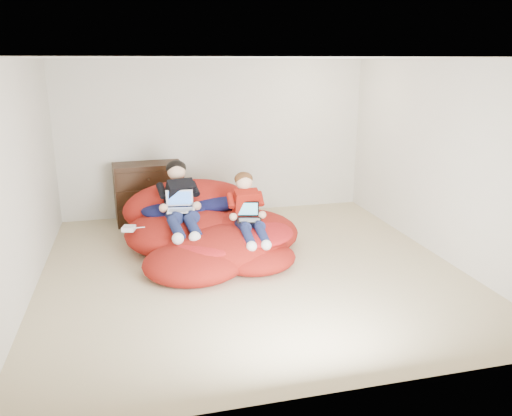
{
  "coord_description": "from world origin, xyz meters",
  "views": [
    {
      "loc": [
        -1.29,
        -5.56,
        2.48
      ],
      "look_at": [
        0.13,
        0.25,
        0.7
      ],
      "focal_mm": 35.0,
      "sensor_mm": 36.0,
      "label": 1
    }
  ],
  "objects_px": {
    "older_boy": "(179,198)",
    "younger_boy": "(248,208)",
    "laptop_black": "(248,215)",
    "beanbag_pile": "(210,231)",
    "laptop_white": "(180,205)",
    "dresser": "(149,193)"
  },
  "relations": [
    {
      "from": "beanbag_pile",
      "to": "older_boy",
      "type": "bearing_deg",
      "value": 161.06
    },
    {
      "from": "beanbag_pile",
      "to": "dresser",
      "type": "bearing_deg",
      "value": 116.94
    },
    {
      "from": "beanbag_pile",
      "to": "older_boy",
      "type": "distance_m",
      "value": 0.61
    },
    {
      "from": "laptop_white",
      "to": "beanbag_pile",
      "type": "bearing_deg",
      "value": -4.9
    },
    {
      "from": "younger_boy",
      "to": "laptop_white",
      "type": "height_order",
      "value": "younger_boy"
    },
    {
      "from": "dresser",
      "to": "laptop_white",
      "type": "height_order",
      "value": "dresser"
    },
    {
      "from": "beanbag_pile",
      "to": "older_boy",
      "type": "xyz_separation_m",
      "value": [
        -0.37,
        0.13,
        0.46
      ]
    },
    {
      "from": "dresser",
      "to": "older_boy",
      "type": "relative_size",
      "value": 0.85
    },
    {
      "from": "laptop_white",
      "to": "laptop_black",
      "type": "distance_m",
      "value": 0.92
    },
    {
      "from": "beanbag_pile",
      "to": "younger_boy",
      "type": "distance_m",
      "value": 0.69
    },
    {
      "from": "younger_boy",
      "to": "laptop_black",
      "type": "relative_size",
      "value": 2.89
    },
    {
      "from": "older_boy",
      "to": "beanbag_pile",
      "type": "bearing_deg",
      "value": -18.94
    },
    {
      "from": "dresser",
      "to": "older_boy",
      "type": "xyz_separation_m",
      "value": [
        0.36,
        -1.32,
        0.25
      ]
    },
    {
      "from": "laptop_white",
      "to": "laptop_black",
      "type": "xyz_separation_m",
      "value": [
        0.82,
        -0.41,
        -0.08
      ]
    },
    {
      "from": "older_boy",
      "to": "laptop_white",
      "type": "distance_m",
      "value": 0.12
    },
    {
      "from": "younger_boy",
      "to": "laptop_black",
      "type": "distance_m",
      "value": 0.09
    },
    {
      "from": "beanbag_pile",
      "to": "laptop_white",
      "type": "bearing_deg",
      "value": 175.1
    },
    {
      "from": "older_boy",
      "to": "laptop_black",
      "type": "height_order",
      "value": "older_boy"
    },
    {
      "from": "younger_boy",
      "to": "laptop_black",
      "type": "height_order",
      "value": "younger_boy"
    },
    {
      "from": "dresser",
      "to": "laptop_black",
      "type": "height_order",
      "value": "dresser"
    },
    {
      "from": "older_boy",
      "to": "younger_boy",
      "type": "bearing_deg",
      "value": -29.84
    },
    {
      "from": "dresser",
      "to": "beanbag_pile",
      "type": "relative_size",
      "value": 0.45
    }
  ]
}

